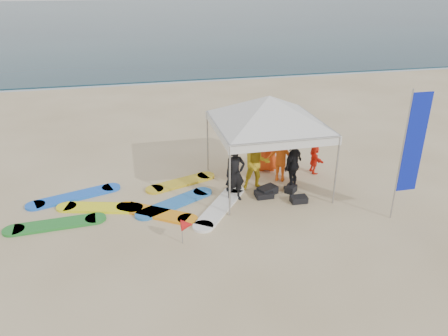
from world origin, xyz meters
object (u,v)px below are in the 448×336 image
surfboard_spread (139,204)px  person_black_a (235,174)px  person_orange_b (267,143)px  feather_flag (413,145)px  person_black_b (293,165)px  person_seated (314,159)px  canopy_tent (269,96)px  person_orange_a (281,157)px  person_yellow (257,164)px  marker_pennant (187,225)px

surfboard_spread → person_black_a: bearing=-5.5°
person_orange_b → feather_flag: bearing=137.8°
person_black_b → person_seated: size_ratio=1.64×
person_black_b → surfboard_spread: size_ratio=0.26×
canopy_tent → person_orange_b: bearing=70.8°
person_black_b → person_orange_a: bearing=-120.1°
person_orange_a → person_seated: person_orange_a is taller
canopy_tent → person_seated: bearing=16.7°
person_yellow → surfboard_spread: bearing=-172.3°
person_black_a → canopy_tent: bearing=20.1°
person_orange_b → person_black_b: bearing=115.0°
marker_pennant → person_black_a: bearing=48.4°
surfboard_spread → feather_flag: bearing=-17.8°
person_orange_a → surfboard_spread: 4.51m
person_black_a → person_black_b: size_ratio=1.02×
person_orange_b → person_seated: 1.59m
person_black_b → canopy_tent: 2.14m
person_seated → feather_flag: feather_flag is taller
person_seated → person_black_b: bearing=132.4°
marker_pennant → surfboard_spread: (-1.05, 2.12, -0.46)m
person_orange_b → feather_flag: 4.59m
person_black_a → person_orange_a: 1.94m
person_seated → surfboard_spread: size_ratio=0.16×
feather_flag → marker_pennant: (-5.68, 0.05, -1.55)m
person_black_a → person_orange_b: size_ratio=0.87×
feather_flag → person_orange_a: bearing=129.4°
canopy_tent → surfboard_spread: size_ratio=0.68×
person_orange_b → person_seated: bearing=172.3°
person_orange_a → person_orange_b: bearing=-52.5°
person_black_b → person_seated: (1.12, 0.94, -0.31)m
person_black_a → person_seated: bearing=12.0°
canopy_tent → feather_flag: (2.89, -2.58, -0.74)m
feather_flag → canopy_tent: bearing=138.2°
person_yellow → marker_pennant: person_yellow is taller
person_orange_b → canopy_tent: bearing=84.2°
person_black_a → person_orange_b: bearing=38.7°
person_black_b → person_orange_b: (-0.30, 1.48, 0.14)m
person_seated → feather_flag: (1.09, -3.13, 1.56)m
person_orange_b → person_seated: (1.42, -0.55, -0.45)m
person_seated → person_black_a: bearing=114.9°
canopy_tent → feather_flag: bearing=-41.8°
person_black_a → person_orange_b: (1.52, 1.77, 0.12)m
canopy_tent → marker_pennant: bearing=-137.8°
person_yellow → feather_flag: bearing=-33.4°
person_orange_b → canopy_tent: canopy_tent is taller
person_orange_a → person_seated: (1.25, 0.28, -0.29)m
person_black_a → surfboard_spread: (-2.70, 0.26, -0.77)m
person_black_a → canopy_tent: canopy_tent is taller
person_black_b → feather_flag: (2.21, -2.19, 1.25)m
person_black_b → person_seated: bearing=178.6°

